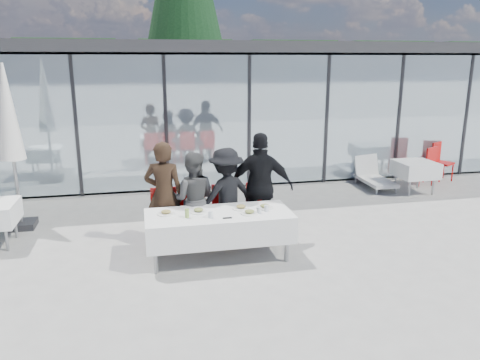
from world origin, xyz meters
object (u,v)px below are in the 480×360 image
plate_b (199,211)px  spare_chair_b (426,164)px  dining_table (219,226)px  plate_extra (250,212)px  plate_a (166,213)px  diner_chair_a (165,214)px  diner_d (261,187)px  juice_bottle (187,213)px  lounger (373,176)px  market_umbrella (9,123)px  spare_chair_a (440,159)px  spare_table_right (415,169)px  folded_eyeglasses (227,218)px  diner_b (193,199)px  diner_c (226,196)px  plate_c (241,207)px  diner_chair_d (260,208)px  diner_chair_b (193,212)px  diner_a (164,195)px  plate_d (265,207)px  diner_chair_c (226,210)px

plate_b → spare_chair_b: bearing=27.6°
dining_table → plate_extra: size_ratio=8.08×
plate_b → plate_a: bearing=178.8°
diner_chair_a → spare_chair_b: bearing=21.1°
diner_d → juice_bottle: 1.58m
diner_chair_a → lounger: bearing=27.5°
dining_table → market_umbrella: size_ratio=0.75×
spare_chair_a → spare_table_right: bearing=-143.7°
dining_table → folded_eyeglasses: size_ratio=16.14×
diner_b → spare_table_right: 5.84m
diner_c → plate_c: size_ratio=5.84×
plate_a → spare_chair_a: size_ratio=0.29×
folded_eyeglasses → diner_chair_d: bearing=53.1°
plate_a → market_umbrella: bearing=141.8°
spare_chair_b → diner_d: bearing=-152.2°
diner_d → market_umbrella: size_ratio=0.62×
plate_extra → spare_chair_a: 7.13m
diner_chair_b → spare_table_right: (5.45, 2.00, 0.02)m
plate_c → folded_eyeglasses: plate_c is taller
diner_a → juice_bottle: 0.85m
diner_chair_d → plate_extra: 1.01m
folded_eyeglasses → spare_chair_b: 6.71m
diner_b → lounger: diner_b is taller
plate_a → spare_table_right: (5.94, 2.64, -0.22)m
juice_bottle → spare_chair_a: (6.95, 3.83, -0.28)m
folded_eyeglasses → spare_table_right: 5.89m
folded_eyeglasses → market_umbrella: market_umbrella is taller
diner_d → plate_d: size_ratio=6.68×
diner_d → dining_table: bearing=55.0°
spare_chair_a → dining_table: bearing=-150.1°
diner_chair_d → spare_chair_a: size_ratio=1.00×
plate_extra → spare_table_right: size_ratio=0.33×
plate_c → diner_chair_b: bearing=138.6°
diner_chair_a → spare_chair_a: same height
dining_table → diner_chair_b: 0.81m
diner_c → diner_a: bearing=-18.9°
plate_d → diner_chair_a: bearing=156.9°
dining_table → spare_chair_b: (5.77, 3.28, -0.00)m
diner_chair_b → folded_eyeglasses: (0.40, -1.03, 0.22)m
diner_b → juice_bottle: 0.82m
diner_a → folded_eyeglasses: 1.31m
plate_d → folded_eyeglasses: (-0.68, -0.36, -0.02)m
diner_chair_b → diner_d: size_ratio=0.52×
plate_d → market_umbrella: (-4.14, 2.06, 1.19)m
diner_b → plate_extra: diner_b is taller
plate_b → spare_table_right: bearing=26.0°
dining_table → lounger: bearing=38.0°
plate_c → market_umbrella: bearing=151.8°
plate_b → folded_eyeglasses: plate_b is taller
dining_table → diner_chair_c: size_ratio=2.32×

